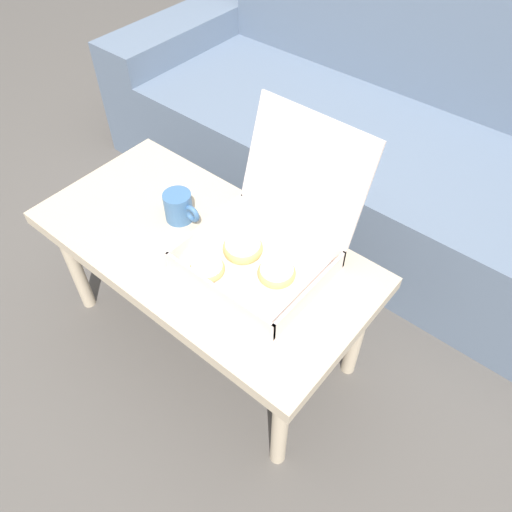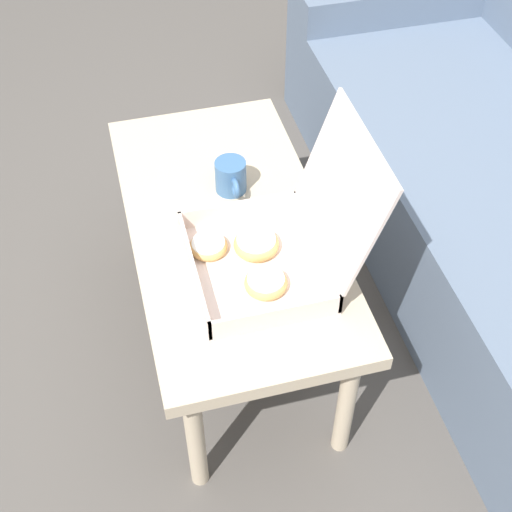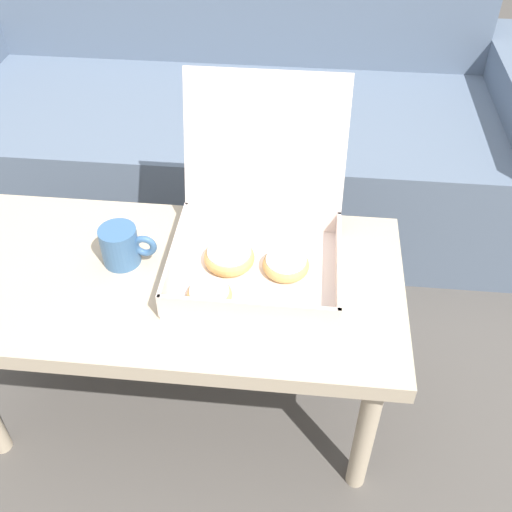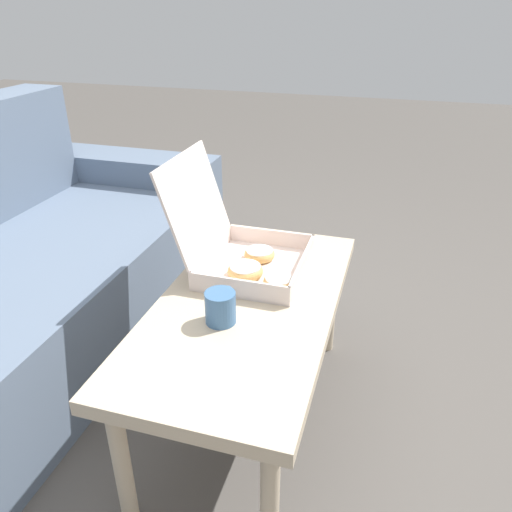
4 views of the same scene
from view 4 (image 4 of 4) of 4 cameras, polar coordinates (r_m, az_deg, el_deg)
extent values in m
plane|color=#514C47|center=(1.75, -5.12, -16.94)|extent=(12.00, 12.00, 0.00)
cube|color=slate|center=(1.94, -24.78, -7.12)|extent=(1.72, 0.67, 0.40)
cube|color=slate|center=(2.66, -13.55, 5.70)|extent=(0.24, 0.87, 0.53)
cube|color=#C6B293|center=(1.44, -0.98, -5.72)|extent=(0.99, 0.49, 0.04)
cylinder|color=#C6B293|center=(1.25, 1.56, -26.54)|extent=(0.04, 0.04, 0.41)
cylinder|color=#C6B293|center=(1.89, 8.51, -5.37)|extent=(0.04, 0.04, 0.41)
cylinder|color=#C6B293|center=(1.36, -15.04, -22.10)|extent=(0.04, 0.04, 0.41)
cylinder|color=#C6B293|center=(1.96, -2.33, -3.73)|extent=(0.04, 0.04, 0.41)
cube|color=silver|center=(1.58, 0.00, -1.48)|extent=(0.36, 0.30, 0.01)
cube|color=silver|center=(1.53, 5.28, -1.20)|extent=(0.36, 0.01, 0.06)
cube|color=silver|center=(1.60, -5.04, 0.24)|extent=(0.36, 0.01, 0.06)
cube|color=silver|center=(1.42, -2.01, -3.62)|extent=(0.01, 0.30, 0.06)
cube|color=silver|center=(1.71, 1.66, 2.16)|extent=(0.01, 0.30, 0.06)
cube|color=silver|center=(1.55, -7.00, 6.13)|extent=(0.36, 0.10, 0.29)
torus|color=tan|center=(1.52, -1.23, -1.73)|extent=(0.11, 0.11, 0.04)
cylinder|color=white|center=(1.52, -1.23, -1.38)|extent=(0.09, 0.09, 0.02)
torus|color=tan|center=(1.62, 0.40, 0.20)|extent=(0.10, 0.10, 0.03)
cylinder|color=white|center=(1.62, 0.41, 0.49)|extent=(0.09, 0.09, 0.01)
torus|color=tan|center=(1.47, 2.63, -2.94)|extent=(0.09, 0.09, 0.03)
cylinder|color=white|center=(1.47, 2.63, -2.67)|extent=(0.08, 0.08, 0.01)
cylinder|color=#3D6693|center=(1.32, -4.09, -5.88)|extent=(0.08, 0.08, 0.09)
torus|color=#3D6693|center=(1.36, -3.29, -4.50)|extent=(0.05, 0.01, 0.05)
camera|label=1|loc=(1.91, 29.38, 31.73)|focal=35.00mm
camera|label=2|loc=(2.46, 17.46, 37.96)|focal=50.00mm
camera|label=3|loc=(1.52, 42.13, 26.29)|focal=42.00mm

